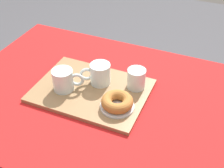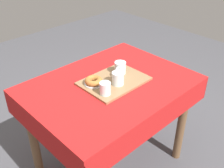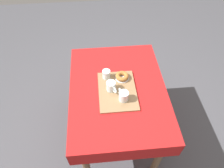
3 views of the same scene
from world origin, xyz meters
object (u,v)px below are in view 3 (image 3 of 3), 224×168
at_px(tea_mug_right, 124,96).
at_px(sugar_donut_left, 122,76).
at_px(tea_mug_left, 111,86).
at_px(donut_plate_left, 122,78).
at_px(serving_tray, 117,91).
at_px(water_glass_near, 106,75).
at_px(dining_table, 118,97).

relative_size(tea_mug_right, sugar_donut_left, 1.01).
relative_size(tea_mug_left, donut_plate_left, 0.92).
bearing_deg(tea_mug_right, serving_tray, -157.85).
distance_m(tea_mug_left, water_glass_near, 0.14).
height_order(water_glass_near, donut_plate_left, water_glass_near).
height_order(tea_mug_left, tea_mug_right, same).
xyz_separation_m(dining_table, tea_mug_right, (0.12, 0.03, 0.18)).
relative_size(tea_mug_left, water_glass_near, 1.42).
relative_size(dining_table, tea_mug_right, 9.50).
bearing_deg(donut_plate_left, serving_tray, -23.14).
relative_size(dining_table, donut_plate_left, 8.97).
xyz_separation_m(tea_mug_right, donut_plate_left, (-0.23, 0.02, -0.04)).
bearing_deg(water_glass_near, tea_mug_left, 12.01).
relative_size(dining_table, sugar_donut_left, 9.61).
relative_size(tea_mug_right, water_glass_near, 1.46).
xyz_separation_m(water_glass_near, sugar_donut_left, (0.02, 0.14, -0.01)).
bearing_deg(tea_mug_left, serving_tray, 75.51).
bearing_deg(serving_tray, donut_plate_left, 156.86).
xyz_separation_m(dining_table, sugar_donut_left, (-0.10, 0.05, 0.17)).
bearing_deg(water_glass_near, dining_table, 35.73).
bearing_deg(dining_table, serving_tray, -15.19).
height_order(dining_table, donut_plate_left, donut_plate_left).
xyz_separation_m(serving_tray, tea_mug_left, (-0.01, -0.05, 0.05)).
bearing_deg(tea_mug_left, tea_mug_right, 39.46).
distance_m(tea_mug_left, tea_mug_right, 0.14).
distance_m(tea_mug_right, donut_plate_left, 0.23).
bearing_deg(donut_plate_left, sugar_donut_left, -153.43).
distance_m(dining_table, sugar_donut_left, 0.20).
relative_size(tea_mug_left, sugar_donut_left, 0.98).
bearing_deg(donut_plate_left, dining_table, -25.36).
height_order(serving_tray, donut_plate_left, donut_plate_left).
xyz_separation_m(serving_tray, water_glass_near, (-0.15, -0.08, 0.04)).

